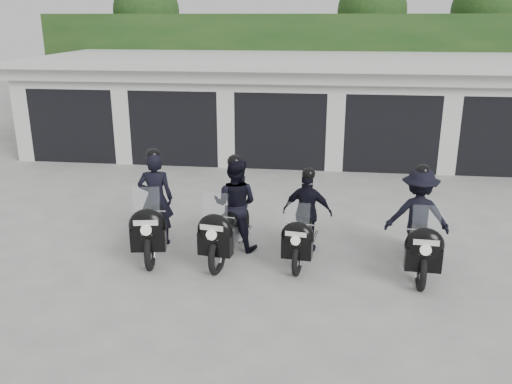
# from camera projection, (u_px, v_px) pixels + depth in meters

# --- Properties ---
(ground) EXTENTS (80.00, 80.00, 0.00)m
(ground) POSITION_uv_depth(u_px,v_px,m) (256.00, 244.00, 10.55)
(ground) COLOR #A2A19C
(ground) RESTS_ON ground
(garage_block) EXTENTS (16.40, 6.80, 2.96)m
(garage_block) POSITION_uv_depth(u_px,v_px,m) (287.00, 106.00, 17.70)
(garage_block) COLOR silver
(garage_block) RESTS_ON ground
(background_vegetation) EXTENTS (20.00, 3.90, 5.80)m
(background_vegetation) POSITION_uv_depth(u_px,v_px,m) (305.00, 54.00, 21.82)
(background_vegetation) COLOR #173914
(background_vegetation) RESTS_ON ground
(police_bike_a) EXTENTS (0.91, 2.23, 1.96)m
(police_bike_a) POSITION_uv_depth(u_px,v_px,m) (154.00, 211.00, 10.08)
(police_bike_a) COLOR black
(police_bike_a) RESTS_ON ground
(police_bike_b) EXTENTS (0.98, 2.17, 1.90)m
(police_bike_b) POSITION_uv_depth(u_px,v_px,m) (232.00, 212.00, 9.96)
(police_bike_b) COLOR black
(police_bike_b) RESTS_ON ground
(police_bike_c) EXTENTS (0.98, 1.94, 1.69)m
(police_bike_c) POSITION_uv_depth(u_px,v_px,m) (306.00, 219.00, 9.86)
(police_bike_c) COLOR black
(police_bike_c) RESTS_ON ground
(police_bike_d) EXTENTS (1.15, 2.15, 1.87)m
(police_bike_d) POSITION_uv_depth(u_px,v_px,m) (418.00, 223.00, 9.44)
(police_bike_d) COLOR black
(police_bike_d) RESTS_ON ground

